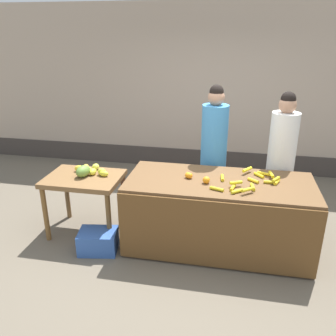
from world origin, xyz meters
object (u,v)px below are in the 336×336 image
(vendor_woman_white_shirt, at_px, (280,162))
(produce_sack, at_px, (155,192))
(vendor_woman_blue_shirt, at_px, (213,154))
(produce_crate, at_px, (98,241))

(vendor_woman_white_shirt, bearing_deg, produce_sack, 174.25)
(produce_sack, bearing_deg, vendor_woman_white_shirt, -5.75)
(vendor_woman_blue_shirt, relative_size, produce_sack, 3.75)
(produce_crate, bearing_deg, produce_sack, 71.47)
(produce_crate, distance_m, produce_sack, 1.29)
(vendor_woman_blue_shirt, distance_m, vendor_woman_white_shirt, 0.85)
(vendor_woman_blue_shirt, distance_m, produce_crate, 1.83)
(vendor_woman_blue_shirt, height_order, produce_crate, vendor_woman_blue_shirt)
(vendor_woman_blue_shirt, xyz_separation_m, produce_crate, (-1.24, -1.10, -0.79))
(vendor_woman_blue_shirt, relative_size, produce_crate, 4.15)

